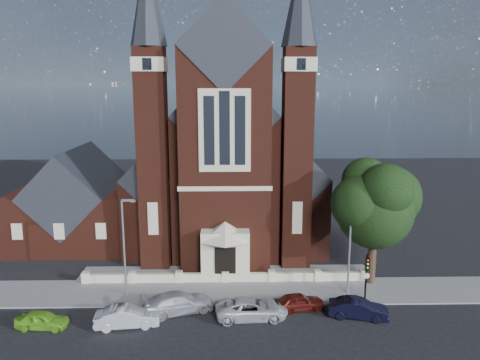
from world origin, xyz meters
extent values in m
plane|color=black|center=(0.00, 15.00, 0.00)|extent=(120.00, 120.00, 0.00)
cube|color=slate|center=(0.00, 4.50, 0.00)|extent=(60.00, 5.00, 0.12)
cube|color=slate|center=(0.00, 8.50, 0.00)|extent=(26.00, 3.00, 0.14)
cube|color=beige|center=(0.00, 6.50, 0.00)|extent=(24.00, 0.40, 0.90)
cube|color=#4D1F14|center=(0.00, 25.00, 7.00)|extent=(10.00, 30.00, 14.00)
cube|color=black|center=(0.00, 25.00, 14.00)|extent=(10.00, 30.20, 10.00)
cube|color=#4D1F14|center=(-7.50, 24.00, 4.00)|extent=(5.00, 26.00, 8.00)
cube|color=#4D1F14|center=(7.50, 24.00, 4.00)|extent=(5.00, 26.00, 8.00)
cube|color=black|center=(-7.50, 24.00, 8.00)|extent=(5.01, 26.20, 5.01)
cube|color=black|center=(7.50, 24.00, 8.00)|extent=(5.01, 26.20, 5.01)
cube|color=#4D1F14|center=(0.00, 9.50, 10.00)|extent=(8.00, 3.00, 20.00)
cube|color=black|center=(0.00, 9.50, 20.00)|extent=(8.00, 3.20, 8.00)
cube|color=beige|center=(0.00, 7.95, 13.00)|extent=(4.40, 0.15, 7.00)
cube|color=black|center=(0.00, 7.88, 13.20)|extent=(0.90, 0.08, 6.20)
cube|color=beige|center=(0.00, 7.50, 2.20)|extent=(4.20, 2.00, 4.40)
cube|color=black|center=(0.00, 6.45, 1.60)|extent=(1.80, 0.12, 3.20)
cone|color=beige|center=(0.00, 7.50, 4.40)|extent=(4.60, 4.60, 1.60)
cube|color=#4D1F14|center=(-6.50, 10.50, 10.00)|extent=(2.60, 2.60, 20.00)
cube|color=beige|center=(-6.50, 10.50, 18.50)|extent=(2.80, 2.80, 1.20)
cube|color=#4D1F14|center=(6.50, 10.50, 10.00)|extent=(2.60, 2.60, 20.00)
cube|color=beige|center=(6.50, 10.50, 18.50)|extent=(2.80, 2.80, 1.20)
cube|color=#4D1F14|center=(-16.00, 18.00, 3.00)|extent=(12.00, 12.00, 6.00)
cube|color=black|center=(-16.00, 18.00, 6.00)|extent=(8.49, 12.20, 8.49)
cylinder|color=black|center=(12.50, 6.00, 2.50)|extent=(0.70, 0.70, 5.00)
sphere|color=black|center=(12.50, 6.00, 6.50)|extent=(6.40, 6.40, 6.40)
sphere|color=black|center=(12.90, 4.80, 8.50)|extent=(4.40, 4.40, 4.40)
cylinder|color=gray|center=(-8.00, 4.00, 4.00)|extent=(0.16, 0.16, 8.00)
cube|color=gray|center=(-7.50, 4.00, 8.00)|extent=(1.00, 0.15, 0.18)
cube|color=gray|center=(-7.10, 4.00, 7.92)|extent=(0.35, 0.22, 0.12)
cylinder|color=gray|center=(10.00, 4.00, 4.00)|extent=(0.16, 0.16, 8.00)
cube|color=gray|center=(10.50, 4.00, 8.00)|extent=(1.00, 0.15, 0.18)
cube|color=gray|center=(10.90, 4.00, 7.92)|extent=(0.35, 0.22, 0.12)
cylinder|color=black|center=(11.00, 2.50, 2.00)|extent=(0.14, 0.14, 4.00)
cube|color=black|center=(11.00, 2.35, 3.30)|extent=(0.28, 0.22, 0.90)
sphere|color=red|center=(11.00, 2.22, 3.60)|extent=(0.14, 0.14, 0.14)
sphere|color=#CC8C0C|center=(11.00, 2.22, 3.30)|extent=(0.14, 0.14, 0.14)
sphere|color=#0C9919|center=(11.00, 2.22, 3.00)|extent=(0.14, 0.14, 0.14)
imported|color=#74C327|center=(-12.80, -0.95, 0.62)|extent=(3.71, 1.69, 1.24)
imported|color=#AAACB2|center=(-6.88, -0.86, 0.74)|extent=(4.66, 2.14, 1.48)
imported|color=#A5A7AD|center=(-3.46, 1.20, 0.77)|extent=(5.74, 3.85, 1.54)
imported|color=silver|center=(1.98, 0.19, 0.74)|extent=(5.47, 2.81, 1.48)
imported|color=#4D120D|center=(5.61, 1.33, 0.66)|extent=(4.12, 2.35, 1.32)
imported|color=black|center=(9.81, 0.05, 0.71)|extent=(4.54, 2.40, 1.42)
camera|label=1|loc=(0.44, -31.38, 16.82)|focal=35.00mm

